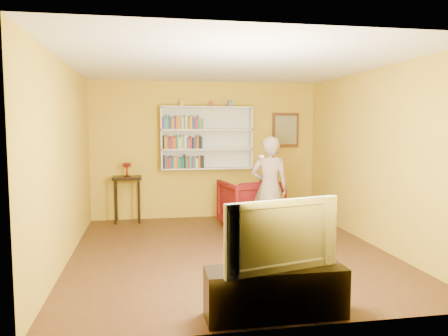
{
  "coord_description": "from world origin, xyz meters",
  "views": [
    {
      "loc": [
        -1.18,
        -6.15,
        1.83
      ],
      "look_at": [
        0.06,
        0.75,
        1.16
      ],
      "focal_mm": 35.0,
      "sensor_mm": 36.0,
      "label": 1
    }
  ],
  "objects_px": {
    "bookshelf": "(206,138)",
    "ruby_lustre": "(127,166)",
    "console_table": "(127,184)",
    "person": "(270,188)",
    "armchair": "(250,204)",
    "television": "(276,233)",
    "tv_cabinet": "(276,292)"
  },
  "relations": [
    {
      "from": "ruby_lustre",
      "to": "television",
      "type": "height_order",
      "value": "television"
    },
    {
      "from": "person",
      "to": "television",
      "type": "bearing_deg",
      "value": 89.69
    },
    {
      "from": "armchair",
      "to": "television",
      "type": "relative_size",
      "value": 0.83
    },
    {
      "from": "console_table",
      "to": "tv_cabinet",
      "type": "relative_size",
      "value": 0.65
    },
    {
      "from": "television",
      "to": "armchair",
      "type": "bearing_deg",
      "value": 65.88
    },
    {
      "from": "ruby_lustre",
      "to": "armchair",
      "type": "xyz_separation_m",
      "value": [
        2.18,
        -0.92,
        -0.63
      ]
    },
    {
      "from": "armchair",
      "to": "person",
      "type": "height_order",
      "value": "person"
    },
    {
      "from": "bookshelf",
      "to": "television",
      "type": "distance_m",
      "value": 4.72
    },
    {
      "from": "tv_cabinet",
      "to": "television",
      "type": "height_order",
      "value": "television"
    },
    {
      "from": "bookshelf",
      "to": "armchair",
      "type": "height_order",
      "value": "bookshelf"
    },
    {
      "from": "armchair",
      "to": "tv_cabinet",
      "type": "xyz_separation_m",
      "value": [
        -0.61,
        -3.58,
        -0.2
      ]
    },
    {
      "from": "console_table",
      "to": "person",
      "type": "relative_size",
      "value": 0.53
    },
    {
      "from": "console_table",
      "to": "ruby_lustre",
      "type": "distance_m",
      "value": 0.34
    },
    {
      "from": "ruby_lustre",
      "to": "bookshelf",
      "type": "bearing_deg",
      "value": 5.91
    },
    {
      "from": "bookshelf",
      "to": "ruby_lustre",
      "type": "relative_size",
      "value": 6.79
    },
    {
      "from": "console_table",
      "to": "ruby_lustre",
      "type": "height_order",
      "value": "ruby_lustre"
    },
    {
      "from": "ruby_lustre",
      "to": "television",
      "type": "xyz_separation_m",
      "value": [
        1.56,
        -4.5,
        -0.25
      ]
    },
    {
      "from": "bookshelf",
      "to": "television",
      "type": "relative_size",
      "value": 1.53
    },
    {
      "from": "console_table",
      "to": "person",
      "type": "distance_m",
      "value": 2.87
    },
    {
      "from": "person",
      "to": "bookshelf",
      "type": "bearing_deg",
      "value": -53.04
    },
    {
      "from": "console_table",
      "to": "person",
      "type": "bearing_deg",
      "value": -36.37
    },
    {
      "from": "tv_cabinet",
      "to": "television",
      "type": "distance_m",
      "value": 0.58
    },
    {
      "from": "console_table",
      "to": "armchair",
      "type": "xyz_separation_m",
      "value": [
        2.18,
        -0.92,
        -0.29
      ]
    },
    {
      "from": "bookshelf",
      "to": "console_table",
      "type": "relative_size",
      "value": 2.04
    },
    {
      "from": "ruby_lustre",
      "to": "television",
      "type": "relative_size",
      "value": 0.23
    },
    {
      "from": "person",
      "to": "television",
      "type": "height_order",
      "value": "person"
    },
    {
      "from": "television",
      "to": "tv_cabinet",
      "type": "bearing_deg",
      "value": 165.59
    },
    {
      "from": "ruby_lustre",
      "to": "tv_cabinet",
      "type": "height_order",
      "value": "ruby_lustre"
    },
    {
      "from": "bookshelf",
      "to": "ruby_lustre",
      "type": "distance_m",
      "value": 1.63
    },
    {
      "from": "person",
      "to": "television",
      "type": "relative_size",
      "value": 1.42
    },
    {
      "from": "bookshelf",
      "to": "console_table",
      "type": "bearing_deg",
      "value": -174.09
    },
    {
      "from": "ruby_lustre",
      "to": "television",
      "type": "distance_m",
      "value": 4.77
    }
  ]
}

